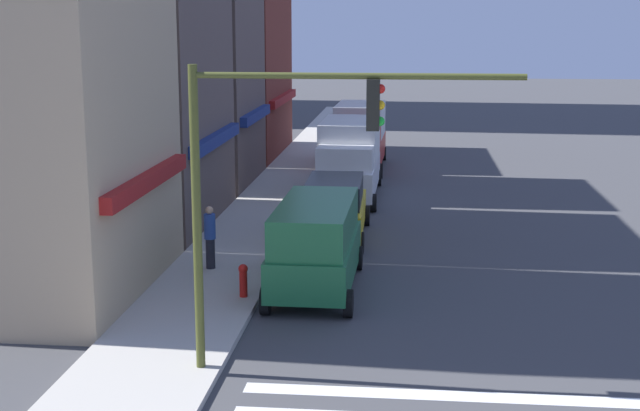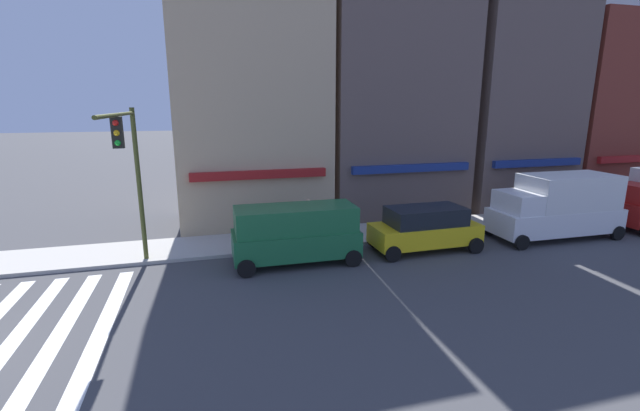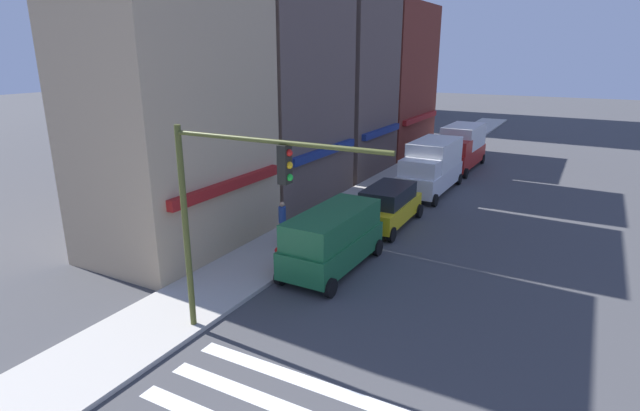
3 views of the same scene
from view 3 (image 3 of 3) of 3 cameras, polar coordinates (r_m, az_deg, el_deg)
The scene contains 8 objects.
storefront_row at distance 30.65m, azimuth -0.34°, elevation 15.35°, with size 32.56×5.30×15.46m.
traffic_signal at distance 13.38m, azimuth -10.65°, elevation 0.79°, with size 0.32×6.25×6.15m.
van_green at distance 18.92m, azimuth 1.47°, elevation -3.69°, with size 5.03×2.22×2.34m.
suv_yellow at distance 24.00m, azimuth 7.78°, elevation 0.05°, with size 4.73×2.12×1.94m.
box_truck_white at distance 30.26m, azimuth 12.61°, elevation 4.44°, with size 6.22×2.42×3.04m.
box_truck_red at distance 37.07m, azimuth 15.80°, elevation 6.49°, with size 6.25×2.42×3.04m.
pedestrian_blue_shirt at distance 21.50m, azimuth -4.32°, elevation -1.75°, with size 0.32×0.32×1.77m.
fire_hydrant at distance 19.00m, azimuth -4.84°, elevation -5.85°, with size 0.24×0.24×0.84m.
Camera 3 is at (-4.87, -3.37, 8.00)m, focal length 28.00 mm.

